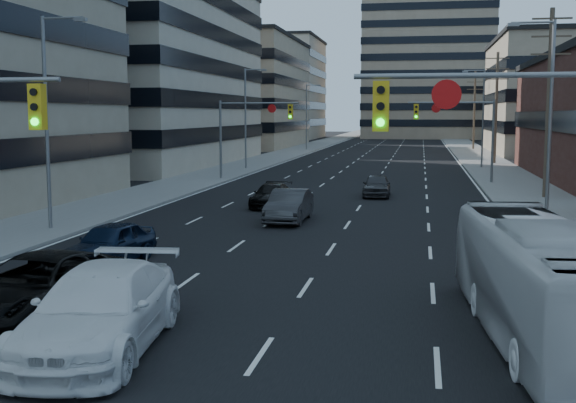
{
  "coord_description": "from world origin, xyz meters",
  "views": [
    {
      "loc": [
        4.98,
        -8.08,
        4.98
      ],
      "look_at": [
        0.84,
        14.44,
        2.2
      ],
      "focal_mm": 45.0,
      "sensor_mm": 36.0,
      "label": 1
    }
  ],
  "objects_px": {
    "transit_bus": "(541,281)",
    "sedan_blue": "(110,244)",
    "black_pickup": "(38,287)",
    "white_van": "(100,310)"
  },
  "relations": [
    {
      "from": "black_pickup",
      "to": "white_van",
      "type": "distance_m",
      "value": 3.22
    },
    {
      "from": "black_pickup",
      "to": "sedan_blue",
      "type": "distance_m",
      "value": 6.4
    },
    {
      "from": "black_pickup",
      "to": "sedan_blue",
      "type": "bearing_deg",
      "value": 104.14
    },
    {
      "from": "white_van",
      "to": "sedan_blue",
      "type": "bearing_deg",
      "value": 107.04
    },
    {
      "from": "white_van",
      "to": "sedan_blue",
      "type": "height_order",
      "value": "white_van"
    },
    {
      "from": "sedan_blue",
      "to": "transit_bus",
      "type": "bearing_deg",
      "value": -18.5
    },
    {
      "from": "black_pickup",
      "to": "white_van",
      "type": "height_order",
      "value": "white_van"
    },
    {
      "from": "transit_bus",
      "to": "black_pickup",
      "type": "bearing_deg",
      "value": 176.34
    },
    {
      "from": "transit_bus",
      "to": "sedan_blue",
      "type": "distance_m",
      "value": 14.09
    },
    {
      "from": "black_pickup",
      "to": "transit_bus",
      "type": "distance_m",
      "value": 11.79
    }
  ]
}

